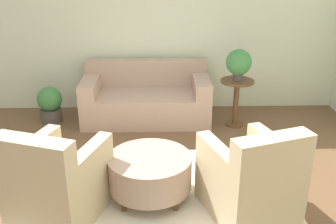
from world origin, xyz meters
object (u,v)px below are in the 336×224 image
at_px(couch, 146,99).
at_px(side_table, 236,96).
at_px(armchair_left, 57,184).
at_px(potted_plant_floor, 50,104).
at_px(potted_plant_on_side_table, 239,63).
at_px(armchair_right, 251,182).
at_px(ottoman_table, 150,172).

height_order(couch, side_table, couch).
bearing_deg(armchair_left, potted_plant_floor, 106.00).
height_order(side_table, potted_plant_on_side_table, potted_plant_on_side_table).
distance_m(armchair_left, potted_plant_floor, 2.48).
bearing_deg(potted_plant_on_side_table, couch, 168.09).
xyz_separation_m(side_table, potted_plant_on_side_table, (0.00, 0.00, 0.49)).
height_order(couch, armchair_right, armchair_right).
distance_m(couch, potted_plant_on_side_table, 1.51).
height_order(armchair_right, ottoman_table, armchair_right).
bearing_deg(couch, potted_plant_floor, -176.99).
bearing_deg(armchair_left, potted_plant_on_side_table, 45.75).
xyz_separation_m(ottoman_table, potted_plant_floor, (-1.56, 2.04, -0.01)).
bearing_deg(couch, potted_plant_on_side_table, -11.91).
bearing_deg(armchair_left, armchair_right, 0.00).
xyz_separation_m(armchair_left, side_table, (2.12, 2.18, 0.09)).
relative_size(armchair_left, potted_plant_on_side_table, 2.36).
relative_size(armchair_left, armchair_right, 1.00).
height_order(couch, armchair_left, armchair_left).
distance_m(couch, potted_plant_floor, 1.47).
xyz_separation_m(armchair_left, armchair_right, (1.86, 0.00, 0.00)).
distance_m(couch, ottoman_table, 2.12).
bearing_deg(potted_plant_on_side_table, ottoman_table, -124.05).
bearing_deg(potted_plant_on_side_table, armchair_right, -96.70).
distance_m(side_table, potted_plant_on_side_table, 0.49).
height_order(couch, potted_plant_on_side_table, potted_plant_on_side_table).
height_order(armchair_left, potted_plant_floor, armchair_left).
bearing_deg(armchair_left, ottoman_table, 21.12).
distance_m(armchair_right, potted_plant_on_side_table, 2.27).
distance_m(side_table, potted_plant_floor, 2.82).
bearing_deg(armchair_left, couch, 72.30).
xyz_separation_m(couch, armchair_left, (-0.78, -2.46, 0.06)).
distance_m(potted_plant_on_side_table, potted_plant_floor, 2.89).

